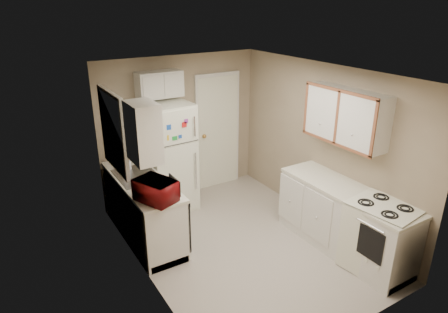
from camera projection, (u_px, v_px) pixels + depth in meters
floor at (242, 243)px, 5.65m from camera, size 3.80×3.80×0.00m
ceiling at (246, 73)px, 4.76m from camera, size 3.80×3.80×0.00m
wall_left at (142, 190)px, 4.53m from camera, size 3.80×3.80×0.00m
wall_right at (323, 146)px, 5.88m from camera, size 3.80×3.80×0.00m
wall_back at (181, 128)px, 6.71m from camera, size 2.80×2.80×0.00m
wall_front at (359, 233)px, 3.70m from camera, size 2.80×2.80×0.00m
left_counter at (143, 208)px, 5.66m from camera, size 0.60×1.80×0.90m
dishwasher at (180, 219)px, 5.31m from camera, size 0.03×0.58×0.72m
sink at (137, 178)px, 5.63m from camera, size 0.54×0.74×0.16m
microwave at (156, 190)px, 4.87m from camera, size 0.57×0.45×0.33m
soap_bottle at (127, 164)px, 5.77m from camera, size 0.10×0.10×0.21m
window_blinds at (114, 131)px, 5.23m from camera, size 0.10×0.98×1.08m
upper_cabinet_left at (143, 132)px, 4.55m from camera, size 0.30×0.45×0.70m
refrigerator at (168, 157)px, 6.32m from camera, size 0.76×0.74×1.76m
cabinet_over_fridge at (159, 84)px, 6.10m from camera, size 0.70×0.30×0.40m
interior_door at (218, 132)px, 7.09m from camera, size 0.86×0.06×2.08m
right_counter at (344, 219)px, 5.38m from camera, size 0.60×2.00×0.90m
stove at (380, 238)px, 4.93m from camera, size 0.72×0.84×0.93m
upper_cabinet_right at (346, 116)px, 5.19m from camera, size 0.30×1.20×0.70m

